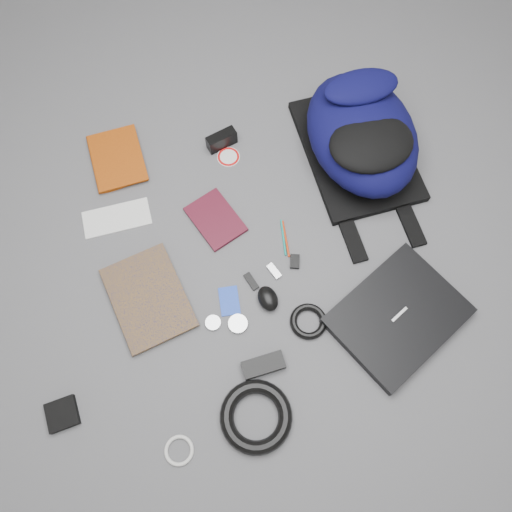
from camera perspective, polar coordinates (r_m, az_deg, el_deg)
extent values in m
plane|color=#4F4F51|center=(1.52, 0.00, -0.27)|extent=(4.00, 4.00, 0.00)
cube|color=black|center=(1.50, 15.90, -6.59)|extent=(0.45, 0.42, 0.04)
imported|color=#853207|center=(1.73, -18.21, 9.81)|extent=(0.19, 0.24, 0.02)
imported|color=#9B670B|center=(1.51, -15.79, -6.28)|extent=(0.27, 0.33, 0.02)
cube|color=silver|center=(1.63, -15.62, 4.20)|extent=(0.21, 0.11, 0.00)
cube|color=#390B16|center=(1.56, -4.65, 4.20)|extent=(0.19, 0.21, 0.01)
cube|color=black|center=(1.68, -3.95, 13.08)|extent=(0.11, 0.07, 0.06)
cylinder|color=silver|center=(1.68, -3.16, 11.24)|extent=(0.10, 0.10, 0.00)
cylinder|color=#0E8073|center=(1.54, 3.15, 2.13)|extent=(0.02, 0.12, 0.01)
cylinder|color=#BE320E|center=(1.54, 3.42, 1.99)|extent=(0.01, 0.12, 0.01)
cube|color=#183CB7|center=(1.47, -3.07, -5.14)|extent=(0.06, 0.09, 0.00)
cube|color=black|center=(1.49, -0.54, -2.91)|extent=(0.04, 0.06, 0.01)
cube|color=#A8A8AA|center=(1.50, 2.07, -1.74)|extent=(0.04, 0.06, 0.01)
cube|color=black|center=(1.51, 4.46, -0.64)|extent=(0.04, 0.05, 0.01)
ellipsoid|color=black|center=(1.45, 1.36, -4.88)|extent=(0.07, 0.09, 0.04)
cylinder|color=#A7A8AA|center=(1.46, -4.93, -7.61)|extent=(0.05, 0.05, 0.01)
cylinder|color=#B4B5B7|center=(1.45, -2.08, -7.75)|extent=(0.06, 0.06, 0.01)
torus|color=black|center=(1.45, 6.00, -7.43)|extent=(0.11, 0.11, 0.02)
cube|color=black|center=(1.42, 0.84, -12.37)|extent=(0.12, 0.06, 0.03)
torus|color=black|center=(1.40, 0.00, -17.88)|extent=(0.21, 0.21, 0.04)
cube|color=black|center=(1.50, -21.27, -16.49)|extent=(0.09, 0.09, 0.02)
torus|color=beige|center=(1.43, -8.78, -21.11)|extent=(0.08, 0.08, 0.01)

